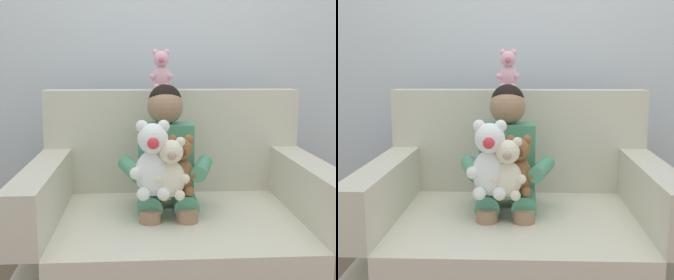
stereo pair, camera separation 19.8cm
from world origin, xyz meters
TOP-DOWN VIEW (x-y plane):
  - back_wall at (0.00, 0.80)m, footprint 6.00×0.10m
  - armchair at (0.00, 0.04)m, footprint 1.32×0.98m
  - seated_child at (-0.05, 0.09)m, footprint 0.45×0.39m
  - plush_white at (-0.12, -0.09)m, footprint 0.20×0.16m
  - plush_brown at (0.01, -0.05)m, footprint 0.16×0.13m
  - plush_cream at (-0.04, -0.11)m, footprint 0.16×0.13m
  - plush_pink_on_backrest at (-0.06, 0.42)m, footprint 0.13×0.10m

SIDE VIEW (x-z plane):
  - armchair at x=0.00m, z-range -0.18..0.81m
  - seated_child at x=-0.05m, z-range 0.25..1.08m
  - plush_cream at x=-0.04m, z-range 0.55..0.82m
  - plush_brown at x=0.01m, z-range 0.55..0.82m
  - plush_white at x=-0.12m, z-range 0.55..0.88m
  - plush_pink_on_backrest at x=-0.06m, z-range 0.98..1.19m
  - back_wall at x=0.00m, z-range 0.00..2.60m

